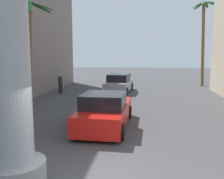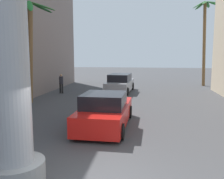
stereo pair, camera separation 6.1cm
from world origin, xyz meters
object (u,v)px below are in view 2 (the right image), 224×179
Objects in this scene: car_far at (120,84)px; palm_tree_far_right at (205,32)px; palm_tree_mid_left at (30,35)px; car_lead at (105,112)px; pedestrian_far_left at (61,82)px.

palm_tree_far_right is at bearing 34.72° from car_far.
palm_tree_mid_left is 0.79× the size of palm_tree_far_right.
car_far is 8.41m from palm_tree_mid_left.
palm_tree_far_right is (7.41, 15.74, 4.70)m from car_lead.
car_far is 0.57× the size of palm_tree_far_right.
palm_tree_mid_left is 4.13× the size of pedestrian_far_left.
palm_tree_mid_left is 17.08m from palm_tree_far_right.
car_lead is 18.02m from palm_tree_far_right.
car_far is 0.72× the size of palm_tree_mid_left.
palm_tree_far_right is (13.17, 10.84, 0.96)m from palm_tree_mid_left.
palm_tree_far_right is 14.98m from pedestrian_far_left.
pedestrian_far_left is at bearing -151.98° from palm_tree_far_right.
palm_tree_far_right is at bearing 39.44° from palm_tree_mid_left.
palm_tree_mid_left is at bearing 139.57° from car_lead.
palm_tree_mid_left is at bearing -134.57° from car_far.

